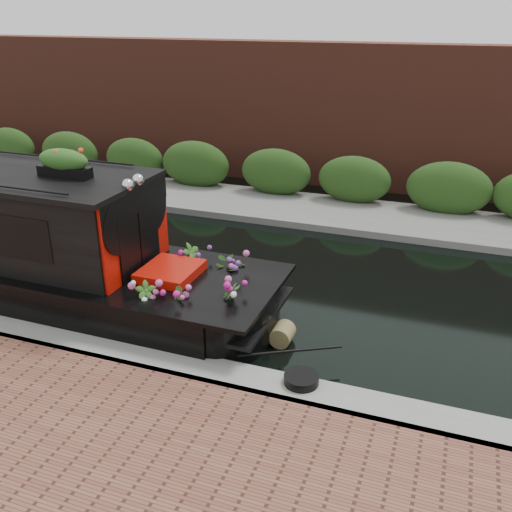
% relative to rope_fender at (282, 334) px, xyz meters
% --- Properties ---
extents(ground, '(80.00, 80.00, 0.00)m').
position_rel_rope_fender_xyz_m(ground, '(-2.45, 1.94, -0.17)').
color(ground, black).
rests_on(ground, ground).
extents(near_bank_coping, '(40.00, 0.60, 0.50)m').
position_rel_rope_fender_xyz_m(near_bank_coping, '(-2.45, -1.36, -0.17)').
color(near_bank_coping, gray).
rests_on(near_bank_coping, ground).
extents(far_bank_path, '(40.00, 2.40, 0.34)m').
position_rel_rope_fender_xyz_m(far_bank_path, '(-2.45, 6.14, -0.17)').
color(far_bank_path, slate).
rests_on(far_bank_path, ground).
extents(far_hedge, '(40.00, 1.10, 2.80)m').
position_rel_rope_fender_xyz_m(far_hedge, '(-2.45, 7.04, -0.17)').
color(far_hedge, '#234316').
rests_on(far_hedge, ground).
extents(far_brick_wall, '(40.00, 1.00, 8.00)m').
position_rel_rope_fender_xyz_m(far_brick_wall, '(-2.45, 9.14, -0.17)').
color(far_brick_wall, '#5D2B1F').
rests_on(far_brick_wall, ground).
extents(rope_fender, '(0.34, 0.38, 0.34)m').
position_rel_rope_fender_xyz_m(rope_fender, '(0.00, 0.00, 0.00)').
color(rope_fender, olive).
rests_on(rope_fender, ground).
extents(coiled_mooring_rope, '(0.48, 0.48, 0.12)m').
position_rel_rope_fender_xyz_m(coiled_mooring_rope, '(0.65, -1.23, 0.14)').
color(coiled_mooring_rope, black).
rests_on(coiled_mooring_rope, near_bank_coping).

